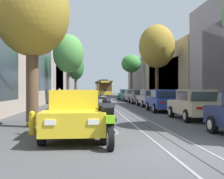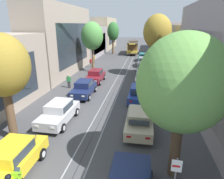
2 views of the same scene
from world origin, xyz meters
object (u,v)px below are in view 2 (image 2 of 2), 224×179
cable_car_trolley (133,47)px  pedestrian_on_right_pavement (94,59)px  pedestrian_crossing_far (91,62)px  parked_car_silver_fourth_right (143,78)px  parked_car_blue_mid_right (139,93)px  parked_car_navy_mid_left (84,88)px  parked_car_grey_fifth_right (143,68)px  parked_car_teal_far_right (143,57)px  parked_car_yellow_near_left (11,160)px  pedestrian_on_left_pavement (69,80)px  parked_car_beige_second_right (139,120)px  parked_car_grey_sixth_right (143,62)px  parked_car_maroon_fourth_left (95,76)px  street_tree_kerb_left_mid (113,32)px  street_tree_kerb_left_near (2,67)px  street_tree_kerb_right_second (157,32)px  parked_car_silver_second_left (59,112)px  street_tree_kerb_right_near (183,84)px  street_tree_kerb_right_mid (154,29)px  street_tree_kerb_left_second (92,36)px

cable_car_trolley → pedestrian_on_right_pavement: (-6.37, -14.99, -0.68)m
pedestrian_crossing_far → parked_car_silver_fourth_right: bearing=-44.2°
parked_car_blue_mid_right → parked_car_silver_fourth_right: (0.26, 6.00, 0.00)m
parked_car_silver_fourth_right → parked_car_navy_mid_left: bearing=-138.0°
parked_car_grey_fifth_right → parked_car_teal_far_right: 10.93m
parked_car_navy_mid_left → parked_car_teal_far_right: 22.57m
parked_car_blue_mid_right → parked_car_teal_far_right: bearing=90.0°
parked_car_yellow_near_left → pedestrian_on_left_pavement: (-2.42, 13.82, 0.11)m
parked_car_beige_second_right → parked_car_grey_sixth_right: bearing=90.3°
parked_car_maroon_fourth_left → street_tree_kerb_left_mid: size_ratio=0.57×
street_tree_kerb_left_near → parked_car_blue_mid_right: bearing=46.3°
parked_car_silver_fourth_right → street_tree_kerb_left_near: 16.65m
street_tree_kerb_left_mid → street_tree_kerb_right_second: 23.39m
parked_car_maroon_fourth_left → parked_car_silver_fourth_right: 6.01m
parked_car_navy_mid_left → cable_car_trolley: 32.46m
parked_car_beige_second_right → street_tree_kerb_left_mid: size_ratio=0.57×
parked_car_silver_second_left → street_tree_kerb_right_near: (7.84, -4.29, 3.87)m
parked_car_teal_far_right → parked_car_grey_sixth_right: bearing=-88.6°
street_tree_kerb_left_near → cable_car_trolley: bearing=83.1°
cable_car_trolley → parked_car_silver_fourth_right: bearing=-83.6°
parked_car_navy_mid_left → street_tree_kerb_right_near: street_tree_kerb_right_near is taller
parked_car_silver_fourth_right → street_tree_kerb_left_mid: 27.20m
parked_car_maroon_fourth_left → pedestrian_on_right_pavement: bearing=105.6°
street_tree_kerb_right_mid → pedestrian_crossing_far: 20.55m
street_tree_kerb_right_second → pedestrian_crossing_far: 12.69m
parked_car_beige_second_right → parked_car_grey_sixth_right: (-0.12, 22.96, 0.00)m
parked_car_maroon_fourth_left → street_tree_kerb_right_second: size_ratio=0.51×
parked_car_grey_fifth_right → parked_car_grey_sixth_right: (-0.06, 5.74, 0.00)m
street_tree_kerb_left_mid → street_tree_kerb_right_near: size_ratio=1.12×
street_tree_kerb_left_near → parked_car_grey_sixth_right: bearing=72.8°
parked_car_maroon_fourth_left → pedestrian_on_right_pavement: size_ratio=2.52×
parked_car_silver_second_left → parked_car_navy_mid_left: size_ratio=1.00×
parked_car_grey_fifth_right → pedestrian_on_right_pavement: 11.31m
parked_car_silver_second_left → parked_car_navy_mid_left: bearing=89.1°
parked_car_grey_fifth_right → street_tree_kerb_left_mid: size_ratio=0.57×
street_tree_kerb_right_near → pedestrian_on_right_pavement: 30.00m
parked_car_yellow_near_left → parked_car_navy_mid_left: size_ratio=1.00×
street_tree_kerb_left_near → street_tree_kerb_right_near: street_tree_kerb_right_near is taller
street_tree_kerb_left_mid → parked_car_grey_sixth_right: bearing=-61.6°
parked_car_silver_second_left → parked_car_silver_fourth_right: (6.05, 11.34, 0.00)m
street_tree_kerb_left_second → cable_car_trolley: (4.76, 21.54, -3.74)m
parked_car_beige_second_right → parked_car_grey_fifth_right: size_ratio=1.00×
street_tree_kerb_left_second → street_tree_kerb_right_near: size_ratio=1.09×
street_tree_kerb_right_mid → street_tree_kerb_left_near: bearing=-104.0°
parked_car_grey_fifth_right → street_tree_kerb_left_second: street_tree_kerb_left_second is taller
street_tree_kerb_left_second → street_tree_kerb_right_mid: size_ratio=0.97×
pedestrian_crossing_far → street_tree_kerb_left_near: bearing=-87.3°
street_tree_kerb_right_mid → parked_car_blue_mid_right: bearing=-93.9°
parked_car_grey_sixth_right → pedestrian_on_right_pavement: (-9.27, 0.67, 0.18)m
street_tree_kerb_left_near → pedestrian_crossing_far: (-1.07, 22.85, -3.87)m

